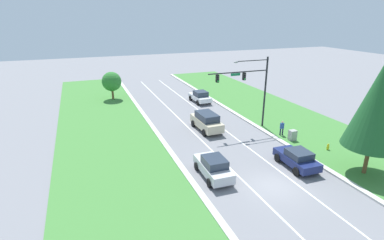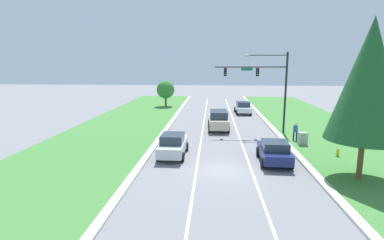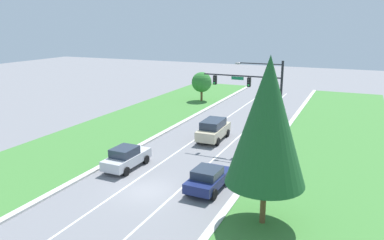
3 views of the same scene
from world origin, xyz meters
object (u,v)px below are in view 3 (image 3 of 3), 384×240
fire_hydrant (287,189)px  conifer_near_right_tree (267,122)px  navy_sedan (208,178)px  oak_near_left_tree (202,82)px  white_sedan (274,112)px  pedestrian (274,155)px  traffic_signal_mast (258,92)px  silver_sedan (126,157)px  champagne_suv (213,129)px  utility_cabinet (272,166)px

fire_hydrant → conifer_near_right_tree: bearing=-97.0°
navy_sedan → fire_hydrant: size_ratio=6.09×
navy_sedan → oak_near_left_tree: bearing=115.3°
white_sedan → conifer_near_right_tree: bearing=-81.6°
white_sedan → pedestrian: bearing=-80.2°
traffic_signal_mast → navy_sedan: traffic_signal_mast is taller
traffic_signal_mast → fire_hydrant: bearing=-61.7°
silver_sedan → fire_hydrant: silver_sedan is taller
champagne_suv → utility_cabinet: size_ratio=4.39×
silver_sedan → pedestrian: bearing=27.8°
champagne_suv → silver_sedan: (-3.58, -9.60, -0.18)m
pedestrian → navy_sedan: bearing=76.7°
pedestrian → traffic_signal_mast: bearing=-40.5°
utility_cabinet → oak_near_left_tree: (-15.30, 22.68, 2.21)m
champagne_suv → pedestrian: size_ratio=2.97×
utility_cabinet → fire_hydrant: size_ratio=1.63×
pedestrian → fire_hydrant: size_ratio=2.41×
pedestrian → oak_near_left_tree: (-15.07, 21.18, 1.84)m
traffic_signal_mast → fire_hydrant: traffic_signal_mast is taller
utility_cabinet → fire_hydrant: bearing=-62.2°
fire_hydrant → oak_near_left_tree: 30.99m
traffic_signal_mast → navy_sedan: bearing=-94.9°
champagne_suv → pedestrian: bearing=-34.3°
utility_cabinet → pedestrian: pedestrian is taller
navy_sedan → silver_sedan: bearing=173.5°
pedestrian → fire_hydrant: pedestrian is taller
navy_sedan → oak_near_left_tree: (-11.96, 27.43, 1.95)m
oak_near_left_tree → conifer_near_right_tree: bearing=-61.6°
champagne_suv → white_sedan: bearing=69.9°
silver_sedan → conifer_near_right_tree: 13.39m
navy_sedan → conifer_near_right_tree: 7.39m
champagne_suv → traffic_signal_mast: bearing=-17.3°
silver_sedan → navy_sedan: size_ratio=1.05×
champagne_suv → conifer_near_right_tree: (8.15, -13.55, 4.92)m
fire_hydrant → oak_near_left_tree: bearing=123.3°
silver_sedan → oak_near_left_tree: (-4.67, 26.37, 1.91)m
silver_sedan → navy_sedan: 7.37m
utility_cabinet → fire_hydrant: utility_cabinet is taller
utility_cabinet → fire_hydrant: 3.56m
conifer_near_right_tree → navy_sedan: bearing=146.9°
fire_hydrant → conifer_near_right_tree: 7.23m
traffic_signal_mast → white_sedan: traffic_signal_mast is taller
navy_sedan → fire_hydrant: bearing=19.6°
white_sedan → conifer_near_right_tree: (4.56, -24.23, 5.11)m
utility_cabinet → fire_hydrant: (1.66, -3.14, -0.23)m
traffic_signal_mast → silver_sedan: traffic_signal_mast is taller
silver_sedan → utility_cabinet: silver_sedan is taller
traffic_signal_mast → pedestrian: (2.30, -3.12, -4.37)m
navy_sedan → utility_cabinet: navy_sedan is taller
silver_sedan → pedestrian: silver_sedan is taller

